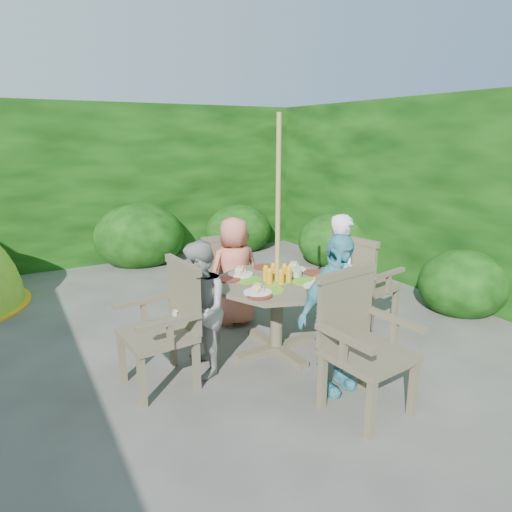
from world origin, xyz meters
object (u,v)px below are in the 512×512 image
child_front (335,314)px  parasol_pole (278,239)px  patio_table (277,292)px  garden_chair_left (167,324)px  child_back (234,271)px  garden_chair_front (360,341)px  garden_chair_right (362,281)px  child_right (341,275)px  garden_chair_back (221,273)px  child_left (199,310)px

child_front → parasol_pole: bearing=85.0°
patio_table → garden_chair_left: (-1.09, -0.06, -0.07)m
parasol_pole → child_front: 0.92m
garden_chair_left → child_back: (1.05, 0.86, 0.06)m
garden_chair_front → child_back: child_back is taller
garden_chair_right → garden_chair_left: garden_chair_left is taller
parasol_pole → garden_chair_front: (0.05, -1.09, -0.56)m
garden_chair_right → garden_chair_left: (-2.18, -0.10, 0.01)m
garden_chair_left → child_right: bearing=88.2°
garden_chair_right → garden_chair_back: 1.56m
patio_table → garden_chair_front: 1.09m
garden_chair_front → child_right: size_ratio=0.80×
garden_chair_left → child_left: child_left is taller
garden_chair_right → child_right: size_ratio=0.77×
parasol_pole → garden_chair_back: size_ratio=2.37×
child_left → garden_chair_right: bearing=104.8°
garden_chair_right → child_right: (-0.29, -0.00, 0.11)m
child_left → child_front: size_ratio=0.90×
parasol_pole → garden_chair_left: size_ratio=2.22×
garden_chair_front → child_left: child_left is taller
garden_chair_right → child_right: bearing=80.1°
garden_chair_right → child_back: bearing=45.8°
garden_chair_front → child_right: child_right is taller
garden_chair_left → garden_chair_front: size_ratio=0.98×
patio_table → garden_chair_back: 1.10m
parasol_pole → patio_table: bearing=15.9°
patio_table → garden_chair_front: (0.05, -1.09, -0.05)m
garden_chair_front → child_right: 1.36m
garden_chair_front → parasol_pole: bearing=86.4°
child_front → child_right: bearing=40.0°
parasol_pole → child_back: (-0.04, 0.80, -0.51)m
child_left → child_front: child_front is taller
garden_chair_left → child_front: (1.13, -0.74, 0.12)m
patio_table → garden_chair_right: size_ratio=1.31×
child_left → child_front: (0.84, -0.76, 0.06)m
parasol_pole → child_left: size_ratio=1.87×
garden_chair_left → garden_chair_front: bearing=43.1°
patio_table → garden_chair_front: size_ratio=1.26×
child_right → child_back: child_right is taller
garden_chair_right → garden_chair_back: size_ratio=1.05×
garden_chair_left → patio_table: bearing=88.2°
garden_chair_back → child_front: child_front is taller
parasol_pole → child_front: size_ratio=1.70×
garden_chair_back → parasol_pole: bearing=96.4°
parasol_pole → garden_chair_right: size_ratio=2.27×
garden_chair_front → child_back: bearing=86.5°
patio_table → garden_chair_front: bearing=-87.4°
child_front → garden_chair_right: bearing=30.8°
child_back → child_front: bearing=96.3°
garden_chair_front → child_back: 1.89m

